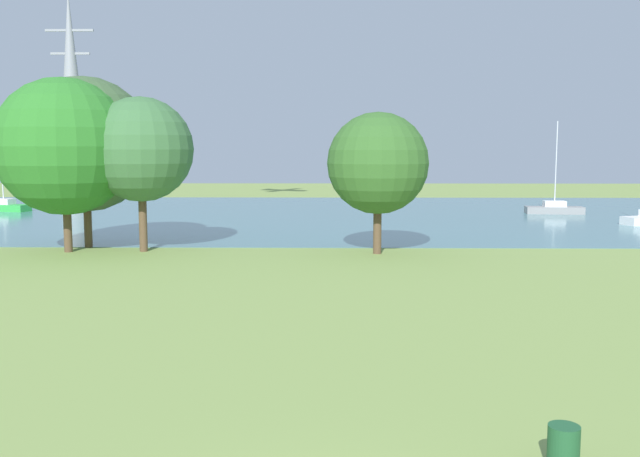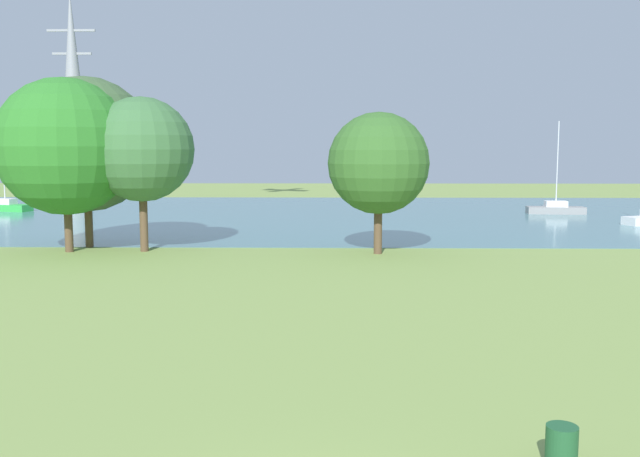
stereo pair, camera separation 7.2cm
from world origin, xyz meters
TOP-DOWN VIEW (x-y plane):
  - ground_plane at (0.00, 22.00)m, footprint 160.00×160.00m
  - litter_bin at (4.26, 2.72)m, footprint 0.56×0.56m
  - water_surface at (0.00, 50.00)m, footprint 140.00×40.00m
  - sailboat_gray at (19.35, 50.86)m, footprint 4.90×1.88m
  - sailboat_green at (-29.12, 52.58)m, footprint 5.03×2.75m
  - tree_mid_shore at (-14.16, 28.31)m, footprint 7.37×7.37m
  - tree_west_far at (-13.68, 30.11)m, footprint 7.58×7.58m
  - tree_east_near at (-10.12, 28.60)m, footprint 5.66×5.66m
  - tree_west_near at (2.64, 27.95)m, footprint 5.39×5.39m
  - electricity_pylon at (-34.43, 84.70)m, footprint 6.40×4.40m

SIDE VIEW (x-z plane):
  - ground_plane at x=0.00m, z-range 0.00..0.00m
  - water_surface at x=0.00m, z-range 0.00..0.02m
  - litter_bin at x=4.26m, z-range 0.00..0.80m
  - sailboat_green at x=-29.12m, z-range -2.29..3.18m
  - sailboat_gray at x=19.35m, z-range -3.46..4.41m
  - tree_west_near at x=2.64m, z-range 1.06..8.59m
  - tree_east_near at x=-10.12m, z-range 1.35..9.74m
  - tree_mid_shore at x=-14.16m, z-range 1.01..10.41m
  - tree_west_far at x=-13.68m, z-range 1.02..10.64m
  - electricity_pylon at x=-34.43m, z-range 0.01..26.31m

